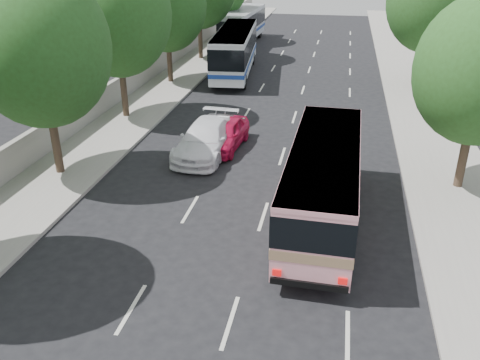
% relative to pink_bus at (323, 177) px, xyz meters
% --- Properties ---
extents(ground, '(120.00, 120.00, 0.00)m').
position_rel_pink_bus_xyz_m(ground, '(-3.15, -4.00, -1.87)').
color(ground, black).
rests_on(ground, ground).
extents(sidewalk_left, '(4.00, 90.00, 0.15)m').
position_rel_pink_bus_xyz_m(sidewalk_left, '(-11.65, 16.00, -1.79)').
color(sidewalk_left, '#9E998E').
rests_on(sidewalk_left, ground).
extents(sidewalk_right, '(4.00, 90.00, 0.12)m').
position_rel_pink_bus_xyz_m(sidewalk_right, '(5.35, 16.00, -1.81)').
color(sidewalk_right, '#9E998E').
rests_on(sidewalk_right, ground).
extents(low_wall, '(0.30, 90.00, 1.50)m').
position_rel_pink_bus_xyz_m(low_wall, '(-13.45, 16.00, -0.97)').
color(low_wall, '#9E998E').
rests_on(low_wall, sidewalk_left).
extents(tree_left_b, '(5.70, 5.70, 8.88)m').
position_rel_pink_bus_xyz_m(tree_left_b, '(-11.57, 1.94, 3.95)').
color(tree_left_b, '#38281E').
rests_on(tree_left_b, ground).
extents(tree_left_c, '(6.00, 6.00, 9.35)m').
position_rel_pink_bus_xyz_m(tree_left_c, '(-11.77, 9.94, 4.26)').
color(tree_left_c, '#38281E').
rests_on(tree_left_c, ground).
extents(tree_left_d, '(5.52, 5.52, 8.60)m').
position_rel_pink_bus_xyz_m(tree_left_d, '(-11.67, 17.94, 3.77)').
color(tree_left_d, '#38281E').
rests_on(tree_left_d, ground).
extents(pink_bus, '(2.60, 9.45, 3.00)m').
position_rel_pink_bus_xyz_m(pink_bus, '(0.00, 0.00, 0.00)').
color(pink_bus, '#FFA4B0').
rests_on(pink_bus, ground).
extents(pink_taxi, '(2.12, 4.45, 1.47)m').
position_rel_pink_bus_xyz_m(pink_taxi, '(-5.15, 6.54, -1.13)').
color(pink_taxi, '#D21245').
rests_on(pink_taxi, ground).
extents(white_pickup, '(2.53, 5.60, 1.59)m').
position_rel_pink_bus_xyz_m(white_pickup, '(-5.82, 5.59, -1.07)').
color(white_pickup, white).
rests_on(white_pickup, ground).
extents(tour_coach_front, '(3.52, 11.48, 3.38)m').
position_rel_pink_bus_xyz_m(tour_coach_front, '(-7.65, 21.29, 0.17)').
color(tour_coach_front, white).
rests_on(tour_coach_front, ground).
extents(tour_coach_rear, '(2.78, 10.85, 3.22)m').
position_rel_pink_bus_xyz_m(tour_coach_rear, '(-9.45, 33.77, 0.07)').
color(tour_coach_rear, silver).
rests_on(tour_coach_rear, ground).
extents(taxi_roof_sign, '(0.56, 0.23, 0.18)m').
position_rel_pink_bus_xyz_m(taxi_roof_sign, '(-5.15, 6.54, -0.31)').
color(taxi_roof_sign, silver).
rests_on(taxi_roof_sign, pink_taxi).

